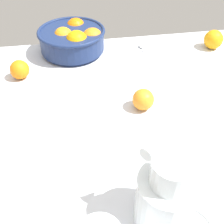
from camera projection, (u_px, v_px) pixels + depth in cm
name	position (u px, v px, depth cm)	size (l,w,h in cm)	color
ground_plane	(116.00, 134.00, 79.97)	(127.03, 108.56, 3.00)	silver
fruit_bowl	(74.00, 39.00, 108.48)	(25.40, 25.40, 10.80)	navy
juice_pitcher	(166.00, 200.00, 55.53)	(12.74, 14.34, 18.45)	white
loose_orange_0	(143.00, 99.00, 84.20)	(6.47, 6.47, 6.47)	orange
loose_orange_1	(20.00, 70.00, 96.36)	(6.45, 6.45, 6.45)	orange
loose_orange_2	(213.00, 39.00, 111.84)	(7.34, 7.34, 7.34)	orange
spoon	(144.00, 52.00, 111.03)	(2.37, 18.01, 1.00)	silver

